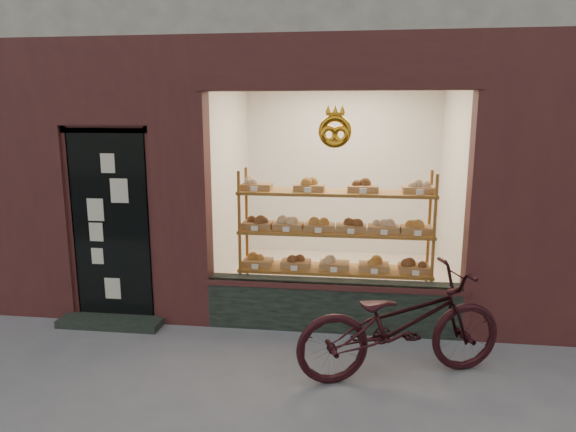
# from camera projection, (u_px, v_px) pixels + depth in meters

# --- Properties ---
(display_shelf) EXTENTS (2.20, 0.45, 1.70)m
(display_shelf) POSITION_uv_depth(u_px,v_px,m) (335.00, 243.00, 5.88)
(display_shelf) COLOR olive
(display_shelf) RESTS_ON ground
(bicycle) EXTENTS (2.01, 1.25, 1.00)m
(bicycle) POSITION_uv_depth(u_px,v_px,m) (401.00, 323.00, 4.55)
(bicycle) COLOR black
(bicycle) RESTS_ON ground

